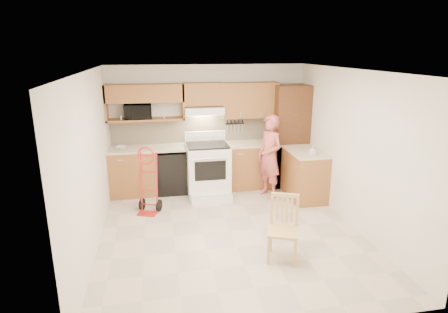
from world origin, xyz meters
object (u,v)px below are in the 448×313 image
object	(u,v)px
range	(208,166)
dining_chair	(283,229)
microwave	(138,111)
person	(270,156)
hand_truck	(147,184)

from	to	relation	value
range	dining_chair	size ratio (longest dim) A/B	1.35
microwave	person	size ratio (longest dim) A/B	0.32
person	hand_truck	world-z (taller)	person
microwave	hand_truck	world-z (taller)	microwave
person	dining_chair	distance (m)	2.35
range	hand_truck	size ratio (longest dim) A/B	1.12
microwave	person	distance (m)	2.68
microwave	dining_chair	size ratio (longest dim) A/B	0.58
hand_truck	dining_chair	xyz separation A→B (m)	(1.81, -1.90, -0.09)
range	hand_truck	bearing A→B (deg)	-151.27
hand_truck	dining_chair	size ratio (longest dim) A/B	1.21
range	person	xyz separation A→B (m)	(1.15, -0.27, 0.20)
microwave	dining_chair	bearing A→B (deg)	-58.09
hand_truck	dining_chair	bearing A→B (deg)	-26.45
range	dining_chair	world-z (taller)	range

